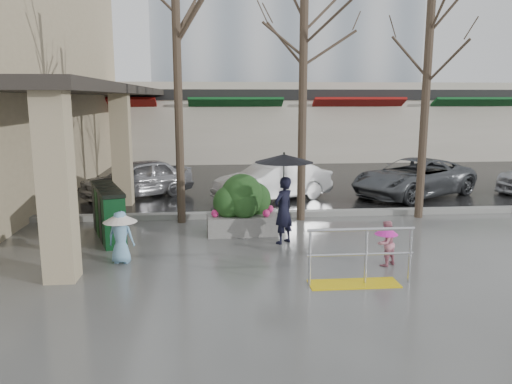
{
  "coord_description": "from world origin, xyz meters",
  "views": [
    {
      "loc": [
        -1.17,
        -9.39,
        3.25
      ],
      "look_at": [
        -0.26,
        0.88,
        1.3
      ],
      "focal_mm": 35.0,
      "sensor_mm": 36.0,
      "label": 1
    }
  ],
  "objects": [
    {
      "name": "ground",
      "position": [
        0.0,
        0.0,
        0.0
      ],
      "size": [
        120.0,
        120.0,
        0.0
      ],
      "primitive_type": "plane",
      "color": "#51514F",
      "rests_on": "ground"
    },
    {
      "name": "street_asphalt",
      "position": [
        0.0,
        22.0,
        0.01
      ],
      "size": [
        120.0,
        36.0,
        0.01
      ],
      "primitive_type": "cube",
      "color": "black",
      "rests_on": "ground"
    },
    {
      "name": "curb",
      "position": [
        0.0,
        4.0,
        0.07
      ],
      "size": [
        120.0,
        0.3,
        0.15
      ],
      "primitive_type": "cube",
      "color": "gray",
      "rests_on": "ground"
    },
    {
      "name": "canopy_slab",
      "position": [
        -4.8,
        8.0,
        3.62
      ],
      "size": [
        2.8,
        18.0,
        0.25
      ],
      "primitive_type": "cube",
      "color": "#2D2823",
      "rests_on": "pillar_front"
    },
    {
      "name": "pillar_front",
      "position": [
        -3.9,
        -0.5,
        1.75
      ],
      "size": [
        0.55,
        0.55,
        3.5
      ],
      "primitive_type": "cube",
      "color": "tan",
      "rests_on": "ground"
    },
    {
      "name": "pillar_back",
      "position": [
        -3.9,
        6.0,
        1.75
      ],
      "size": [
        0.55,
        0.55,
        3.5
      ],
      "primitive_type": "cube",
      "color": "tan",
      "rests_on": "ground"
    },
    {
      "name": "storefront_row",
      "position": [
        2.0,
        17.97,
        2.01
      ],
      "size": [
        34.0,
        6.74,
        4.0
      ],
      "color": "beige",
      "rests_on": "ground"
    },
    {
      "name": "handrail",
      "position": [
        1.36,
        -1.2,
        0.38
      ],
      "size": [
        1.9,
        0.5,
        1.03
      ],
      "color": "yellow",
      "rests_on": "ground"
    },
    {
      "name": "tree_west",
      "position": [
        -2.0,
        3.6,
        5.08
      ],
      "size": [
        3.2,
        3.2,
        6.8
      ],
      "color": "#382B21",
      "rests_on": "ground"
    },
    {
      "name": "tree_midwest",
      "position": [
        1.2,
        3.6,
        5.23
      ],
      "size": [
        3.2,
        3.2,
        7.0
      ],
      "color": "#382B21",
      "rests_on": "ground"
    },
    {
      "name": "tree_mideast",
      "position": [
        4.5,
        3.6,
        4.86
      ],
      "size": [
        3.2,
        3.2,
        6.5
      ],
      "color": "#382B21",
      "rests_on": "ground"
    },
    {
      "name": "woman",
      "position": [
        0.41,
        1.45,
        1.35
      ],
      "size": [
        1.31,
        1.31,
        2.08
      ],
      "rotation": [
        0.0,
        0.0,
        3.88
      ],
      "color": "black",
      "rests_on": "ground"
    },
    {
      "name": "child_pink",
      "position": [
        2.2,
        -0.25,
        0.51
      ],
      "size": [
        0.55,
        0.52,
        0.9
      ],
      "rotation": [
        0.0,
        0.0,
        3.68
      ],
      "color": "#D28093",
      "rests_on": "ground"
    },
    {
      "name": "child_blue",
      "position": [
        -3.0,
        0.36,
        0.65
      ],
      "size": [
        0.68,
        0.68,
        1.07
      ],
      "rotation": [
        0.0,
        0.0,
        2.97
      ],
      "color": "#75A9D0",
      "rests_on": "ground"
    },
    {
      "name": "planter",
      "position": [
        -0.46,
        2.36,
        0.7
      ],
      "size": [
        1.72,
        0.99,
        1.47
      ],
      "rotation": [
        0.0,
        0.0,
        0.04
      ],
      "color": "gray",
      "rests_on": "ground"
    },
    {
      "name": "news_boxes",
      "position": [
        -3.62,
        2.24,
        0.61
      ],
      "size": [
        1.19,
        2.22,
        1.22
      ],
      "rotation": [
        0.0,
        0.0,
        0.34
      ],
      "color": "#0D3A1A",
      "rests_on": "ground"
    },
    {
      "name": "car_a",
      "position": [
        -3.66,
        7.16,
        0.63
      ],
      "size": [
        3.92,
        3.23,
        1.26
      ],
      "primitive_type": "imported",
      "rotation": [
        0.0,
        0.0,
        -1.01
      ],
      "color": "#A2A1A5",
      "rests_on": "ground"
    },
    {
      "name": "car_b",
      "position": [
        0.76,
        6.27,
        0.63
      ],
      "size": [
        4.03,
        2.81,
        1.26
      ],
      "primitive_type": "imported",
      "rotation": [
        0.0,
        0.0,
        -1.14
      ],
      "color": "silver",
      "rests_on": "ground"
    },
    {
      "name": "car_c",
      "position": [
        5.52,
        6.52,
        0.63
      ],
      "size": [
        4.98,
        4.04,
        1.26
      ],
      "primitive_type": "imported",
      "rotation": [
        0.0,
        0.0,
        -1.06
      ],
      "color": "#515458",
      "rests_on": "ground"
    }
  ]
}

